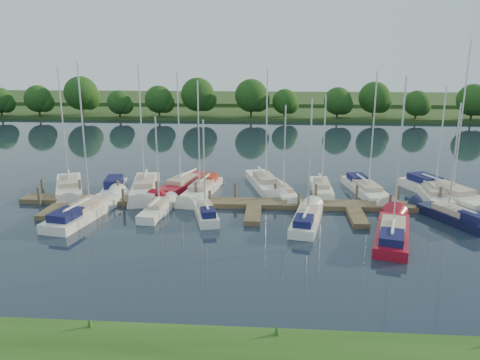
# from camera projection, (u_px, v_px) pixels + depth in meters

# --- Properties ---
(ground) EXTENTS (260.00, 260.00, 0.00)m
(ground) POSITION_uv_depth(u_px,v_px,m) (250.00, 242.00, 31.55)
(ground) COLOR #192533
(ground) RESTS_ON ground
(dock) EXTENTS (40.00, 6.00, 0.40)m
(dock) POSITION_uv_depth(u_px,v_px,m) (254.00, 206.00, 38.54)
(dock) COLOR brown
(dock) RESTS_ON ground
(mooring_pilings) EXTENTS (38.24, 2.84, 2.00)m
(mooring_pilings) POSITION_uv_depth(u_px,v_px,m) (255.00, 197.00, 39.53)
(mooring_pilings) COLOR #473D33
(mooring_pilings) RESTS_ON ground
(far_shore) EXTENTS (180.00, 30.00, 0.60)m
(far_shore) POSITION_uv_depth(u_px,v_px,m) (267.00, 111.00, 103.77)
(far_shore) COLOR #26441A
(far_shore) RESTS_ON ground
(distant_hill) EXTENTS (220.00, 40.00, 1.40)m
(distant_hill) POSITION_uv_depth(u_px,v_px,m) (269.00, 99.00, 127.76)
(distant_hill) COLOR #314A20
(distant_hill) RESTS_ON ground
(treeline) EXTENTS (145.41, 9.97, 8.30)m
(treeline) POSITION_uv_depth(u_px,v_px,m) (278.00, 99.00, 89.99)
(treeline) COLOR #38281C
(treeline) RESTS_ON ground
(sailboat_n_0) EXTENTS (5.18, 9.03, 11.72)m
(sailboat_n_0) POSITION_uv_depth(u_px,v_px,m) (69.00, 189.00, 43.15)
(sailboat_n_0) COLOR white
(sailboat_n_0) RESTS_ON ground
(motorboat) EXTENTS (2.66, 6.19, 1.69)m
(motorboat) POSITION_uv_depth(u_px,v_px,m) (114.00, 189.00, 42.93)
(motorboat) COLOR white
(motorboat) RESTS_ON ground
(sailboat_n_2) EXTENTS (3.71, 9.54, 12.04)m
(sailboat_n_2) POSITION_uv_depth(u_px,v_px,m) (145.00, 189.00, 43.10)
(sailboat_n_2) COLOR white
(sailboat_n_2) RESTS_ON ground
(sailboat_n_3) EXTENTS (4.41, 8.85, 11.26)m
(sailboat_n_3) POSITION_uv_depth(u_px,v_px,m) (182.00, 186.00, 44.18)
(sailboat_n_3) COLOR maroon
(sailboat_n_3) RESTS_ON ground
(sailboat_n_4) EXTENTS (3.02, 8.33, 10.55)m
(sailboat_n_4) POSITION_uv_depth(u_px,v_px,m) (202.00, 191.00, 42.39)
(sailboat_n_4) COLOR white
(sailboat_n_4) RESTS_ON ground
(sailboat_n_5) EXTENTS (4.05, 9.06, 11.49)m
(sailboat_n_5) POSITION_uv_depth(u_px,v_px,m) (265.00, 185.00, 44.60)
(sailboat_n_5) COLOR white
(sailboat_n_5) RESTS_ON ground
(sailboat_n_6) EXTENTS (3.05, 6.62, 8.47)m
(sailboat_n_6) POSITION_uv_depth(u_px,v_px,m) (283.00, 193.00, 41.78)
(sailboat_n_6) COLOR white
(sailboat_n_6) RESTS_ON ground
(sailboat_n_7) EXTENTS (1.76, 7.20, 9.29)m
(sailboat_n_7) POSITION_uv_depth(u_px,v_px,m) (321.00, 190.00, 42.97)
(sailboat_n_7) COLOR white
(sailboat_n_7) RESTS_ON ground
(sailboat_n_8) EXTENTS (3.46, 9.09, 11.33)m
(sailboat_n_8) POSITION_uv_depth(u_px,v_px,m) (367.00, 191.00, 42.49)
(sailboat_n_8) COLOR white
(sailboat_n_8) RESTS_ON ground
(sailboat_n_9) EXTENTS (2.17, 7.96, 10.12)m
(sailboat_n_9) POSITION_uv_depth(u_px,v_px,m) (434.00, 196.00, 40.87)
(sailboat_n_9) COLOR white
(sailboat_n_9) RESTS_ON ground
(sailboat_n_10) EXTENTS (6.24, 10.90, 13.98)m
(sailboat_n_10) POSITION_uv_depth(u_px,v_px,m) (448.00, 195.00, 41.07)
(sailboat_n_10) COLOR white
(sailboat_n_10) RESTS_ON ground
(sailboat_s_0) EXTENTS (3.71, 9.76, 12.18)m
(sailboat_s_0) POSITION_uv_depth(u_px,v_px,m) (87.00, 212.00, 36.68)
(sailboat_s_0) COLOR white
(sailboat_s_0) RESTS_ON ground
(sailboat_s_1) EXTENTS (2.02, 6.23, 8.09)m
(sailboat_s_1) POSITION_uv_depth(u_px,v_px,m) (158.00, 210.00, 37.28)
(sailboat_s_1) COLOR white
(sailboat_s_1) RESTS_ON ground
(sailboat_s_2) EXTENTS (2.73, 6.06, 7.96)m
(sailboat_s_2) POSITION_uv_depth(u_px,v_px,m) (206.00, 214.00, 36.27)
(sailboat_s_2) COLOR white
(sailboat_s_2) RESTS_ON ground
(sailboat_s_3) EXTENTS (2.96, 7.59, 9.65)m
(sailboat_s_3) POSITION_uv_depth(u_px,v_px,m) (307.00, 220.00, 34.90)
(sailboat_s_3) COLOR white
(sailboat_s_3) RESTS_ON ground
(sailboat_s_4) EXTENTS (4.06, 8.98, 11.30)m
(sailboat_s_4) POSITION_uv_depth(u_px,v_px,m) (392.00, 233.00, 32.22)
(sailboat_s_4) COLOR maroon
(sailboat_s_4) RESTS_ON ground
(sailboat_s_5) EXTENTS (4.35, 6.93, 9.34)m
(sailboat_s_5) POSITION_uv_depth(u_px,v_px,m) (452.00, 217.00, 35.37)
(sailboat_s_5) COLOR #0F1433
(sailboat_s_5) RESTS_ON ground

